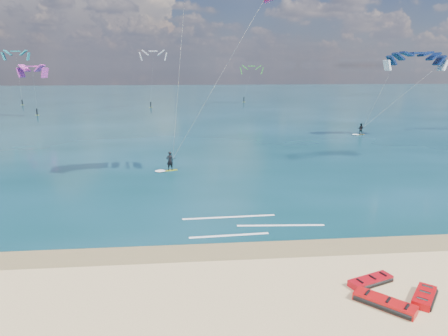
# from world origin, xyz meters

# --- Properties ---
(ground) EXTENTS (320.00, 320.00, 0.00)m
(ground) POSITION_xyz_m (0.00, 40.00, 0.00)
(ground) COLOR tan
(ground) RESTS_ON ground
(wet_sand_strip) EXTENTS (320.00, 2.40, 0.01)m
(wet_sand_strip) POSITION_xyz_m (0.00, 3.00, 0.00)
(wet_sand_strip) COLOR olive
(wet_sand_strip) RESTS_ON ground
(sea) EXTENTS (320.00, 200.00, 0.04)m
(sea) POSITION_xyz_m (0.00, 104.00, 0.02)
(sea) COLOR #082D31
(sea) RESTS_ON ground
(packed_kite_left) EXTENTS (2.70, 1.82, 0.37)m
(packed_kite_left) POSITION_xyz_m (6.21, -1.21, 0.00)
(packed_kite_left) COLOR #B60913
(packed_kite_left) RESTS_ON ground
(packed_kite_mid) EXTENTS (2.82, 2.82, 0.42)m
(packed_kite_mid) POSITION_xyz_m (5.98, -3.09, 0.00)
(packed_kite_mid) COLOR red
(packed_kite_mid) RESTS_ON ground
(packed_kite_right) EXTENTS (2.25, 2.36, 0.41)m
(packed_kite_right) POSITION_xyz_m (8.02, -2.78, 0.00)
(packed_kite_right) COLOR #BF080C
(packed_kite_right) RESTS_ON ground
(kitesurfer_main) EXTENTS (12.50, 7.89, 19.51)m
(kitesurfer_main) POSITION_xyz_m (-1.68, 18.39, 10.02)
(kitesurfer_main) COLOR #C5EC1B
(kitesurfer_main) RESTS_ON sea
(kitesurfer_far) EXTENTS (12.89, 5.19, 13.73)m
(kitesurfer_far) POSITION_xyz_m (26.92, 38.60, 7.19)
(kitesurfer_far) COLOR #BB8B1C
(kitesurfer_far) RESTS_ON sea
(shoreline_foam) EXTENTS (9.42, 3.59, 0.01)m
(shoreline_foam) POSITION_xyz_m (1.24, 6.60, 0.04)
(shoreline_foam) COLOR white
(shoreline_foam) RESTS_ON ground
(distant_kites) EXTENTS (66.64, 30.20, 13.77)m
(distant_kites) POSITION_xyz_m (-19.73, 83.35, 6.09)
(distant_kites) COLOR teal
(distant_kites) RESTS_ON ground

